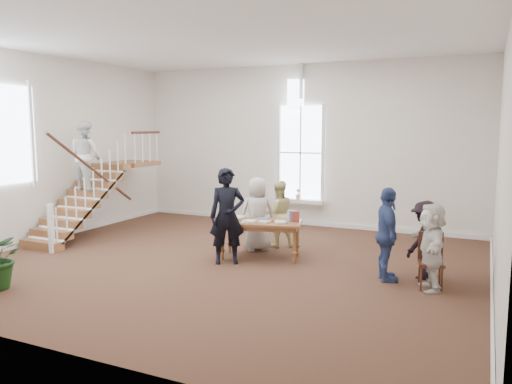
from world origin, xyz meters
The scene contains 11 objects.
ground centered at (0.00, 0.00, 0.00)m, with size 10.00×10.00×0.00m, color #492E1C.
room_shell centered at (0.00, 4.39, 0.40)m, with size 10.49×10.00×10.00m.
staircase centered at (-4.34, 0.75, 1.62)m, with size 1.10×4.10×2.92m.
library_table centered at (0.49, 0.62, 0.71)m, with size 1.87×1.26×0.86m.
police_officer centered at (0.05, -0.03, 0.98)m, with size 0.71×0.47×1.96m, color black.
elderly_woman centered at (0.15, 1.22, 0.83)m, with size 0.81×0.53×1.67m, color beige.
person_yellow centered at (0.45, 1.72, 0.78)m, with size 0.75×0.59×1.55m, color beige.
woman_cluster_a centered at (3.21, 0.16, 0.85)m, with size 1.00×0.42×1.71m, color navy.
woman_cluster_b centered at (3.81, 0.61, 0.72)m, with size 0.93×0.54×1.44m, color black.
woman_cluster_c centered at (4.00, -0.04, 0.76)m, with size 1.40×0.45×1.51m, color silver.
side_chair centered at (3.98, 0.09, 0.54)m, with size 0.49×0.49×0.97m.
Camera 1 is at (4.79, -8.82, 2.79)m, focal length 35.00 mm.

